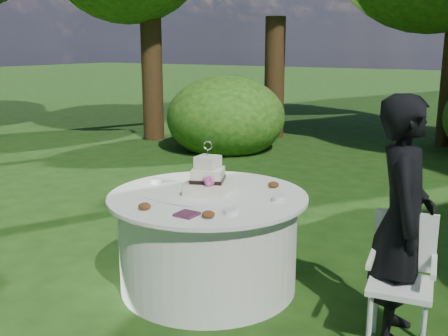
{
  "coord_description": "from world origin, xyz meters",
  "views": [
    {
      "loc": [
        2.2,
        -3.26,
        1.91
      ],
      "look_at": [
        0.15,
        0.0,
        1.0
      ],
      "focal_mm": 42.0,
      "sensor_mm": 36.0,
      "label": 1
    }
  ],
  "objects": [
    {
      "name": "table",
      "position": [
        0.0,
        0.0,
        0.39
      ],
      "size": [
        1.56,
        1.56,
        0.77
      ],
      "color": "silver",
      "rests_on": "ground"
    },
    {
      "name": "guest",
      "position": [
        1.47,
        0.05,
        0.81
      ],
      "size": [
        0.53,
        0.67,
        1.62
      ],
      "primitive_type": "imported",
      "rotation": [
        0.0,
        0.0,
        1.84
      ],
      "color": "black",
      "rests_on": "ground"
    },
    {
      "name": "ground",
      "position": [
        0.0,
        0.0,
        0.0
      ],
      "size": [
        80.0,
        80.0,
        0.0
      ],
      "primitive_type": "plane",
      "color": "black",
      "rests_on": "ground"
    },
    {
      "name": "votives",
      "position": [
        0.13,
        -0.05,
        0.79
      ],
      "size": [
        1.21,
        0.57,
        0.04
      ],
      "color": "white",
      "rests_on": "table"
    },
    {
      "name": "chair",
      "position": [
        1.52,
        -0.05,
        0.51
      ],
      "size": [
        0.45,
        0.44,
        0.87
      ],
      "color": "white",
      "rests_on": "ground"
    },
    {
      "name": "cake",
      "position": [
        -0.01,
        0.02,
        0.88
      ],
      "size": [
        0.36,
        0.36,
        0.42
      ],
      "color": "beige",
      "rests_on": "table"
    },
    {
      "name": "petal_cups",
      "position": [
        0.17,
        -0.19,
        0.79
      ],
      "size": [
        0.6,
        1.1,
        0.05
      ],
      "color": "#562D16",
      "rests_on": "table"
    },
    {
      "name": "napkins",
      "position": [
        0.17,
        -0.51,
        0.78
      ],
      "size": [
        0.14,
        0.14,
        0.02
      ],
      "primitive_type": "cube",
      "color": "#4C203D",
      "rests_on": "table"
    },
    {
      "name": "feather_plume",
      "position": [
        -0.13,
        -0.34,
        0.78
      ],
      "size": [
        0.48,
        0.07,
        0.01
      ],
      "primitive_type": "ellipsoid",
      "color": "white",
      "rests_on": "table"
    }
  ]
}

